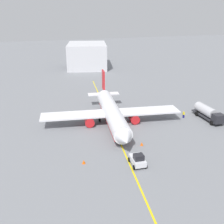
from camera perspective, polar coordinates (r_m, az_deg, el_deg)
The scene contains 9 objects.
ground_plane at distance 61.65m, azimuth 0.00°, elevation -2.61°, with size 400.00×400.00×0.00m, color slate.
airplane at distance 61.10m, azimuth -0.08°, elevation -0.13°, with size 31.99×32.30×9.70m.
fuel_tanker at distance 67.79m, azimuth 19.80°, elevation -0.12°, with size 9.97×3.30×3.15m.
pushback_tug at distance 45.75m, azimuth 5.50°, elevation -10.11°, with size 3.76×2.58×2.20m.
refueling_worker at distance 67.36m, azimuth 15.02°, elevation -0.53°, with size 0.61×0.51×1.71m.
safety_cone_nose at distance 52.38m, azimuth 6.38°, elevation -6.75°, with size 0.62×0.62×0.69m, color #F2590F.
safety_cone_wingtip at distance 46.55m, azimuth -6.04°, elevation -10.52°, with size 0.60×0.60×0.67m, color #F2590F.
distant_hangar at distance 126.65m, azimuth -5.34°, elevation 11.93°, with size 27.52×22.72×10.77m.
taxi_line_marking at distance 61.64m, azimuth 0.00°, elevation -2.61°, with size 82.48×0.30×0.01m, color yellow.
Camera 1 is at (53.36, -19.03, 24.31)m, focal length 42.90 mm.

